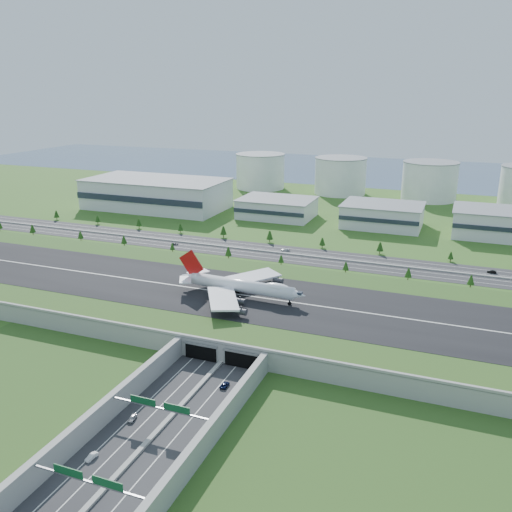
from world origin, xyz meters
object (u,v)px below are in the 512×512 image
(boeing_747, at_px, (241,286))
(car_7, at_px, (285,250))
(car_5, at_px, (492,272))
(car_1, at_px, (92,457))
(car_0, at_px, (132,418))
(car_4, at_px, (175,244))
(car_2, at_px, (225,385))
(fuel_tank_a, at_px, (260,171))

(boeing_747, relative_size, car_7, 11.33)
(car_5, height_order, car_7, car_7)
(boeing_747, distance_m, car_7, 104.93)
(boeing_747, xyz_separation_m, car_1, (0.62, -113.09, -12.87))
(car_0, xyz_separation_m, car_1, (-0.27, -20.36, -0.08))
(boeing_747, xyz_separation_m, car_5, (112.48, 104.24, -12.75))
(car_0, relative_size, car_4, 1.02)
(car_1, distance_m, car_2, 53.40)
(car_1, bearing_deg, fuel_tank_a, 110.19)
(car_0, relative_size, car_7, 0.81)
(boeing_747, bearing_deg, car_5, 45.66)
(car_4, bearing_deg, car_0, -166.37)
(boeing_747, bearing_deg, car_1, -86.85)
(car_1, relative_size, car_2, 0.86)
(boeing_747, height_order, car_2, boeing_747)
(car_2, relative_size, car_5, 1.00)
(fuel_tank_a, height_order, car_7, fuel_tank_a)
(fuel_tank_a, relative_size, car_5, 9.94)
(car_0, relative_size, car_2, 0.92)
(fuel_tank_a, height_order, boeing_747, fuel_tank_a)
(car_7, bearing_deg, car_0, -10.31)
(fuel_tank_a, relative_size, car_7, 8.72)
(car_4, height_order, car_7, car_7)
(car_5, bearing_deg, car_7, -92.18)
(fuel_tank_a, bearing_deg, car_1, -75.63)
(car_2, distance_m, car_5, 191.36)
(car_2, relative_size, car_7, 0.88)
(boeing_747, relative_size, car_2, 12.91)
(fuel_tank_a, height_order, car_5, fuel_tank_a)
(car_1, bearing_deg, car_0, 95.06)
(car_1, height_order, car_7, car_7)
(car_5, bearing_deg, car_0, -32.07)
(boeing_747, xyz_separation_m, car_0, (0.89, -92.74, -12.79))
(car_4, bearing_deg, car_7, -91.37)
(boeing_747, relative_size, car_1, 15.05)
(boeing_747, relative_size, car_0, 14.00)
(car_1, distance_m, car_5, 244.43)
(boeing_747, distance_m, car_1, 113.82)
(car_7, bearing_deg, boeing_747, -7.46)
(car_0, height_order, car_2, car_0)
(fuel_tank_a, distance_m, car_5, 303.64)
(car_4, bearing_deg, fuel_tank_a, -6.10)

